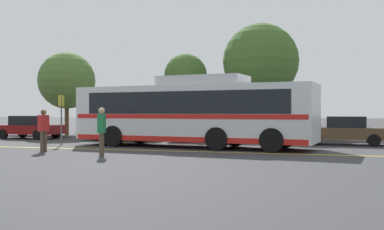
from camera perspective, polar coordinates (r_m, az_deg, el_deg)
name	(u,v)px	position (r m, az deg, el deg)	size (l,w,h in m)	color
ground_plane	(220,148)	(20.80, 3.64, -4.16)	(220.00, 220.00, 0.00)	#38383A
lane_strip_0	(178,151)	(18.93, -1.84, -4.60)	(0.20, 31.35, 0.01)	gold
curb_strip	(217,139)	(26.18, 3.23, -3.07)	(39.35, 0.36, 0.15)	#99999E
transit_bus	(192,112)	(20.96, 0.05, 0.39)	(11.87, 4.11, 3.31)	silver
parked_car_0	(30,127)	(29.59, -19.93, -1.47)	(4.11, 2.08, 1.42)	maroon
parked_car_1	(123,128)	(26.32, -8.76, -1.58)	(4.47, 1.91, 1.49)	olive
parked_car_2	(211,128)	(24.55, 2.45, -1.71)	(4.69, 1.96, 1.46)	silver
parked_car_3	(344,131)	(23.81, 18.79, -1.88)	(4.44, 2.04, 1.43)	#4C3823
pedestrian_0	(44,128)	(19.52, -18.34, -1.53)	(0.33, 0.47, 1.75)	brown
pedestrian_1	(102,128)	(16.96, -11.41, -1.68)	(0.31, 0.46, 1.81)	brown
bus_stop_sign	(61,113)	(23.30, -16.26, 0.26)	(0.08, 0.40, 2.55)	#59595E
tree_0	(67,81)	(32.09, -15.63, 4.23)	(3.88, 3.88, 5.76)	#513823
tree_1	(261,61)	(30.70, 8.71, 6.75)	(5.08, 5.08, 7.60)	#513823
tree_2	(186,76)	(31.56, -0.82, 5.03)	(3.01, 3.01, 5.74)	#513823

